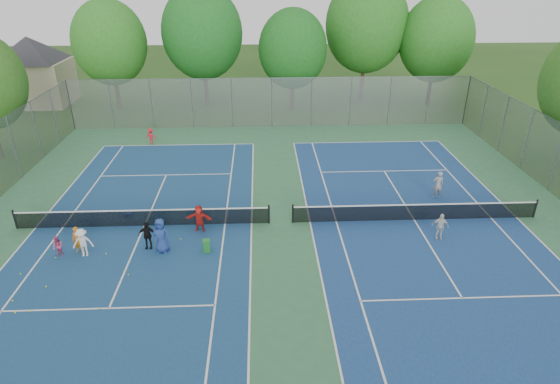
# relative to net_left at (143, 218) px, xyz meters

# --- Properties ---
(ground) EXTENTS (120.00, 120.00, 0.00)m
(ground) POSITION_rel_net_left_xyz_m (7.00, 0.00, -0.46)
(ground) COLOR #264B17
(ground) RESTS_ON ground
(court_pad) EXTENTS (32.00, 32.00, 0.01)m
(court_pad) POSITION_rel_net_left_xyz_m (7.00, 0.00, -0.45)
(court_pad) COLOR #326A43
(court_pad) RESTS_ON ground
(court_left) EXTENTS (10.97, 23.77, 0.01)m
(court_left) POSITION_rel_net_left_xyz_m (0.00, 0.00, -0.44)
(court_left) COLOR navy
(court_left) RESTS_ON court_pad
(court_right) EXTENTS (10.97, 23.77, 0.01)m
(court_right) POSITION_rel_net_left_xyz_m (14.00, 0.00, -0.44)
(court_right) COLOR navy
(court_right) RESTS_ON court_pad
(net_left) EXTENTS (12.87, 0.10, 0.91)m
(net_left) POSITION_rel_net_left_xyz_m (0.00, 0.00, 0.00)
(net_left) COLOR black
(net_left) RESTS_ON ground
(net_right) EXTENTS (12.87, 0.10, 0.91)m
(net_right) POSITION_rel_net_left_xyz_m (14.00, 0.00, 0.00)
(net_right) COLOR black
(net_right) RESTS_ON ground
(fence_north) EXTENTS (32.00, 0.10, 4.00)m
(fence_north) POSITION_rel_net_left_xyz_m (7.00, 16.00, 1.54)
(fence_north) COLOR gray
(fence_north) RESTS_ON ground
(house) EXTENTS (11.03, 11.03, 7.30)m
(house) POSITION_rel_net_left_xyz_m (-15.00, 24.00, 3.76)
(house) COLOR #B7A88C
(house) RESTS_ON ground
(tree_nw) EXTENTS (6.40, 6.40, 9.58)m
(tree_nw) POSITION_rel_net_left_xyz_m (-7.00, 22.00, 5.44)
(tree_nw) COLOR #443326
(tree_nw) RESTS_ON ground
(tree_nl) EXTENTS (7.20, 7.20, 10.69)m
(tree_nl) POSITION_rel_net_left_xyz_m (1.00, 23.00, 6.09)
(tree_nl) COLOR #443326
(tree_nl) RESTS_ON ground
(tree_nc) EXTENTS (6.00, 6.00, 8.85)m
(tree_nc) POSITION_rel_net_left_xyz_m (9.00, 21.00, 4.94)
(tree_nc) COLOR #443326
(tree_nc) RESTS_ON ground
(tree_nr) EXTENTS (7.60, 7.60, 11.42)m
(tree_nr) POSITION_rel_net_left_xyz_m (16.00, 24.00, 6.59)
(tree_nr) COLOR #443326
(tree_nr) RESTS_ON ground
(tree_ne) EXTENTS (6.60, 6.60, 9.77)m
(tree_ne) POSITION_rel_net_left_xyz_m (22.00, 22.00, 5.51)
(tree_ne) COLOR #443326
(tree_ne) RESTS_ON ground
(ball_crate) EXTENTS (0.39, 0.39, 0.26)m
(ball_crate) POSITION_rel_net_left_xyz_m (-1.03, 1.00, -0.32)
(ball_crate) COLOR blue
(ball_crate) RESTS_ON ground
(ball_hopper) EXTENTS (0.35, 0.35, 0.62)m
(ball_hopper) POSITION_rel_net_left_xyz_m (3.43, -2.52, -0.14)
(ball_hopper) COLOR #25882F
(ball_hopper) RESTS_ON ground
(student_a) EXTENTS (0.53, 0.39, 1.33)m
(student_a) POSITION_rel_net_left_xyz_m (-2.47, -2.33, 0.21)
(student_a) COLOR orange
(student_a) RESTS_ON ground
(student_b) EXTENTS (0.63, 0.58, 1.03)m
(student_b) POSITION_rel_net_left_xyz_m (-3.28, -2.62, 0.06)
(student_b) COLOR #CB4F7B
(student_b) RESTS_ON ground
(student_c) EXTENTS (0.96, 0.63, 1.40)m
(student_c) POSITION_rel_net_left_xyz_m (-2.13, -2.62, 0.25)
(student_c) COLOR silver
(student_c) RESTS_ON ground
(student_d) EXTENTS (0.83, 0.36, 1.40)m
(student_d) POSITION_rel_net_left_xyz_m (0.65, -2.09, 0.25)
(student_d) COLOR black
(student_d) RESTS_ON ground
(student_e) EXTENTS (0.91, 0.67, 1.71)m
(student_e) POSITION_rel_net_left_xyz_m (1.37, -2.41, 0.40)
(student_e) COLOR navy
(student_e) RESTS_ON ground
(student_f) EXTENTS (1.36, 0.61, 1.42)m
(student_f) POSITION_rel_net_left_xyz_m (2.91, -0.60, 0.25)
(student_f) COLOR red
(student_f) RESTS_ON ground
(child_far_baseline) EXTENTS (0.82, 0.52, 1.21)m
(child_far_baseline) POSITION_rel_net_left_xyz_m (-2.08, 12.24, 0.15)
(child_far_baseline) COLOR red
(child_far_baseline) RESTS_ON ground
(instructor) EXTENTS (0.61, 0.41, 1.63)m
(instructor) POSITION_rel_net_left_xyz_m (16.05, 2.54, 0.36)
(instructor) COLOR gray
(instructor) RESTS_ON ground
(teen_court_b) EXTENTS (0.84, 0.51, 1.34)m
(teen_court_b) POSITION_rel_net_left_xyz_m (14.64, -1.82, 0.22)
(teen_court_b) COLOR silver
(teen_court_b) RESTS_ON ground
(tennis_ball_0) EXTENTS (0.07, 0.07, 0.07)m
(tennis_ball_0) POSITION_rel_net_left_xyz_m (-0.00, -4.00, -0.42)
(tennis_ball_0) COLOR #D5F138
(tennis_ball_0) RESTS_ON ground
(tennis_ball_1) EXTENTS (0.07, 0.07, 0.07)m
(tennis_ball_1) POSITION_rel_net_left_xyz_m (-4.44, -4.00, -0.42)
(tennis_ball_1) COLOR #CED732
(tennis_ball_1) RESTS_ON ground
(tennis_ball_2) EXTENTS (0.07, 0.07, 0.07)m
(tennis_ball_2) POSITION_rel_net_left_xyz_m (-1.19, -2.58, -0.42)
(tennis_ball_2) COLOR yellow
(tennis_ball_2) RESTS_ON ground
(tennis_ball_3) EXTENTS (0.07, 0.07, 0.07)m
(tennis_ball_3) POSITION_rel_net_left_xyz_m (-2.95, -6.48, -0.42)
(tennis_ball_3) COLOR gold
(tennis_ball_3) RESTS_ON ground
(tennis_ball_4) EXTENTS (0.07, 0.07, 0.07)m
(tennis_ball_4) POSITION_rel_net_left_xyz_m (-0.34, -6.43, -0.42)
(tennis_ball_4) COLOR #D8E735
(tennis_ball_4) RESTS_ON ground
(tennis_ball_5) EXTENTS (0.07, 0.07, 0.07)m
(tennis_ball_5) POSITION_rel_net_left_xyz_m (-3.51, -6.54, -0.42)
(tennis_ball_5) COLOR #D9EF37
(tennis_ball_5) RESTS_ON ground
(tennis_ball_6) EXTENTS (0.07, 0.07, 0.07)m
(tennis_ball_6) POSITION_rel_net_left_xyz_m (2.05, -1.43, -0.42)
(tennis_ball_6) COLOR gold
(tennis_ball_6) RESTS_ON ground
(tennis_ball_7) EXTENTS (0.07, 0.07, 0.07)m
(tennis_ball_7) POSITION_rel_net_left_xyz_m (0.23, -4.28, -0.42)
(tennis_ball_7) COLOR #D1E435
(tennis_ball_7) RESTS_ON ground
(tennis_ball_8) EXTENTS (0.07, 0.07, 0.07)m
(tennis_ball_8) POSITION_rel_net_left_xyz_m (-3.40, -2.81, -0.42)
(tennis_ball_8) COLOR #BBCD2F
(tennis_ball_8) RESTS_ON ground
(tennis_ball_9) EXTENTS (0.07, 0.07, 0.07)m
(tennis_ball_9) POSITION_rel_net_left_xyz_m (-3.94, -5.82, -0.42)
(tennis_ball_9) COLOR #B7D932
(tennis_ball_9) RESTS_ON ground
(tennis_ball_10) EXTENTS (0.07, 0.07, 0.07)m
(tennis_ball_10) POSITION_rel_net_left_xyz_m (-2.98, -4.95, -0.42)
(tennis_ball_10) COLOR #D2E936
(tennis_ball_10) RESTS_ON ground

